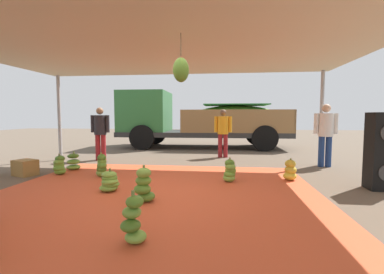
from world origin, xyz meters
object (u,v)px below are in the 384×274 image
at_px(banana_bunch_0, 133,221).
at_px(crate_0, 25,168).
at_px(banana_bunch_5, 102,166).
at_px(banana_bunch_9, 144,186).
at_px(speaker_stack, 382,151).
at_px(worker_1, 100,130).
at_px(banana_bunch_8, 59,166).
at_px(cargo_truck_main, 197,119).
at_px(worker_2, 326,130).
at_px(banana_bunch_7, 110,182).
at_px(banana_bunch_2, 73,162).
at_px(worker_0, 223,129).
at_px(banana_bunch_4, 230,171).
at_px(banana_bunch_1, 290,171).

xyz_separation_m(banana_bunch_0, crate_0, (-3.55, 2.93, -0.07)).
bearing_deg(banana_bunch_5, banana_bunch_9, -47.94).
bearing_deg(speaker_stack, crate_0, 177.48).
bearing_deg(crate_0, worker_1, 71.77).
height_order(banana_bunch_8, speaker_stack, speaker_stack).
relative_size(banana_bunch_5, banana_bunch_9, 0.93).
height_order(cargo_truck_main, worker_1, cargo_truck_main).
height_order(banana_bunch_9, worker_2, worker_2).
xyz_separation_m(banana_bunch_7, cargo_truck_main, (0.87, 7.12, 1.04)).
height_order(banana_bunch_2, worker_1, worker_1).
bearing_deg(worker_0, banana_bunch_9, -103.88).
bearing_deg(crate_0, banana_bunch_0, -39.47).
height_order(banana_bunch_0, banana_bunch_9, banana_bunch_9).
distance_m(banana_bunch_9, crate_0, 3.62).
distance_m(cargo_truck_main, speaker_stack, 7.57).
bearing_deg(worker_2, worker_0, 153.59).
distance_m(banana_bunch_0, cargo_truck_main, 9.05).
height_order(banana_bunch_5, banana_bunch_7, banana_bunch_5).
height_order(cargo_truck_main, crate_0, cargo_truck_main).
height_order(banana_bunch_9, worker_0, worker_0).
bearing_deg(banana_bunch_7, worker_0, 65.32).
xyz_separation_m(cargo_truck_main, worker_2, (3.82, -4.14, -0.24)).
bearing_deg(crate_0, banana_bunch_8, 11.60).
bearing_deg(banana_bunch_0, banana_bunch_9, 102.11).
height_order(banana_bunch_2, banana_bunch_5, banana_bunch_5).
relative_size(banana_bunch_9, cargo_truck_main, 0.08).
bearing_deg(banana_bunch_8, banana_bunch_4, -3.67).
relative_size(banana_bunch_9, crate_0, 1.27).
xyz_separation_m(worker_1, crate_0, (-0.74, -2.26, -0.76)).
distance_m(banana_bunch_1, banana_bunch_2, 5.16).
relative_size(banana_bunch_8, worker_0, 0.31).
bearing_deg(banana_bunch_7, worker_1, 117.53).
bearing_deg(banana_bunch_7, banana_bunch_9, -33.22).
bearing_deg(cargo_truck_main, speaker_stack, -57.80).
distance_m(worker_2, crate_0, 7.47).
xyz_separation_m(worker_0, speaker_stack, (2.91, -3.60, -0.21)).
bearing_deg(banana_bunch_5, worker_0, 50.85).
bearing_deg(banana_bunch_7, worker_2, 32.40).
bearing_deg(crate_0, worker_2, 15.03).
xyz_separation_m(cargo_truck_main, crate_0, (-3.35, -6.07, -1.04)).
distance_m(banana_bunch_5, banana_bunch_8, 1.09).
relative_size(banana_bunch_1, banana_bunch_8, 0.96).
bearing_deg(banana_bunch_1, banana_bunch_0, -126.69).
bearing_deg(banana_bunch_5, crate_0, -179.17).
bearing_deg(banana_bunch_0, worker_1, 118.44).
height_order(cargo_truck_main, worker_0, cargo_truck_main).
distance_m(banana_bunch_7, banana_bunch_9, 0.95).
bearing_deg(banana_bunch_4, banana_bunch_1, 13.38).
bearing_deg(banana_bunch_9, banana_bunch_8, 145.68).
height_order(banana_bunch_7, banana_bunch_8, banana_bunch_8).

